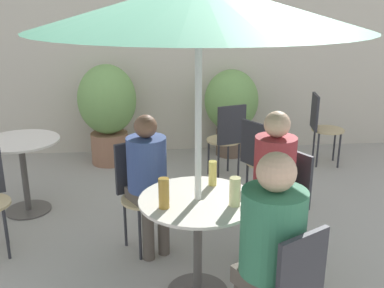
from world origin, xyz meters
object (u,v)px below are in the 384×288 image
cafe_table_far (23,159)px  potted_plant_1 (231,105)px  bistro_chair_0 (287,287)px  bistro_chair_1 (285,196)px  bistro_chair_5 (260,156)px  potted_plant_0 (108,107)px  seated_person_0 (270,241)px  seated_person_1 (273,176)px  bistro_chair_6 (321,123)px  seated_person_2 (148,173)px  beer_glass_0 (235,192)px  bistro_chair_2 (140,185)px  bistro_chair_4 (228,135)px  beer_glass_2 (164,193)px  beer_glass_1 (213,173)px  cafe_table_near (198,222)px  umbrella (199,6)px

cafe_table_far → potted_plant_1: 2.69m
bistro_chair_0 → bistro_chair_1: same height
bistro_chair_5 → potted_plant_0: (-1.56, 1.43, 0.18)m
seated_person_0 → potted_plant_0: 3.53m
seated_person_1 → potted_plant_0: (-1.40, 2.42, -0.02)m
bistro_chair_6 → seated_person_2: seated_person_2 is taller
bistro_chair_0 → beer_glass_0: beer_glass_0 is taller
seated_person_2 → beer_glass_0: seated_person_2 is taller
bistro_chair_0 → bistro_chair_2: same height
potted_plant_1 → bistro_chair_5: bearing=-90.1°
potted_plant_0 → potted_plant_1: bearing=5.2°
bistro_chair_2 → bistro_chair_4: bearing=25.3°
bistro_chair_5 → beer_glass_2: (-0.98, -1.43, 0.29)m
bistro_chair_0 → bistro_chair_6: same height
bistro_chair_0 → seated_person_1: bearing=-129.5°
seated_person_2 → beer_glass_1: bearing=-68.4°
potted_plant_1 → seated_person_2: bearing=-115.2°
seated_person_0 → potted_plant_1: bearing=-125.8°
bistro_chair_4 → potted_plant_0: potted_plant_0 is taller
bistro_chair_2 → bistro_chair_6: bearing=9.4°
cafe_table_far → beer_glass_1: size_ratio=4.10×
bistro_chair_5 → beer_glass_1: size_ratio=4.98×
cafe_table_near → umbrella: bearing=-88.6°
bistro_chair_0 → beer_glass_2: size_ratio=4.48×
bistro_chair_6 → beer_glass_1: 2.80m
bistro_chair_1 → bistro_chair_0: bearing=-45.0°
bistro_chair_2 → beer_glass_1: (0.53, -0.50, 0.28)m
beer_glass_1 → seated_person_2: bearing=140.4°
bistro_chair_2 → bistro_chair_6: 2.79m
beer_glass_0 → umbrella: size_ratio=0.09×
beer_glass_1 → potted_plant_1: size_ratio=0.16×
bistro_chair_6 → bistro_chair_4: bearing=117.7°
bistro_chair_1 → seated_person_2: bearing=-129.5°
seated_person_0 → seated_person_1: seated_person_0 is taller
bistro_chair_6 → seated_person_1: seated_person_1 is taller
seated_person_2 → potted_plant_0: potted_plant_0 is taller
cafe_table_far → bistro_chair_6: size_ratio=0.82×
bistro_chair_0 → beer_glass_1: beer_glass_1 is taller
beer_glass_2 → beer_glass_1: bearing=42.8°
seated_person_0 → bistro_chair_1: bearing=-140.5°
bistro_chair_5 → seated_person_0: 1.97m
cafe_table_far → seated_person_1: (2.11, -1.12, 0.20)m
seated_person_0 → beer_glass_2: seated_person_0 is taller
cafe_table_far → potted_plant_0: 1.49m
seated_person_0 → bistro_chair_6: bearing=-144.6°
bistro_chair_1 → bistro_chair_5: (0.03, 0.93, 0.00)m
bistro_chair_0 → cafe_table_far: bearing=-77.5°
potted_plant_1 → beer_glass_1: bearing=-103.2°
seated_person_1 → seated_person_0: bearing=-45.1°
bistro_chair_5 → beer_glass_2: size_ratio=4.48×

